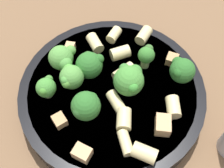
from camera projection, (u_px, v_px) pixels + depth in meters
name	position (u px, v px, depth m)	size (l,w,h in m)	color
ground_plane	(112.00, 100.00, 0.40)	(2.00, 2.00, 0.00)	brown
pasta_bowl	(112.00, 93.00, 0.38)	(0.25, 0.25, 0.03)	black
broccoli_floret_0	(46.00, 88.00, 0.35)	(0.03, 0.03, 0.03)	#9EC175
broccoli_floret_1	(83.00, 104.00, 0.33)	(0.04, 0.04, 0.04)	#84AD60
broccoli_floret_2	(91.00, 63.00, 0.37)	(0.04, 0.04, 0.04)	#93B766
broccoli_floret_3	(146.00, 55.00, 0.37)	(0.02, 0.02, 0.03)	#93B766
broccoli_floret_4	(182.00, 70.00, 0.36)	(0.03, 0.03, 0.04)	#9EC175
broccoli_floret_5	(129.00, 80.00, 0.35)	(0.04, 0.04, 0.04)	#84AD60
broccoli_floret_6	(71.00, 77.00, 0.35)	(0.03, 0.03, 0.04)	#84AD60
broccoli_floret_7	(62.00, 58.00, 0.37)	(0.04, 0.04, 0.04)	#84AD60
rigatoni_0	(114.00, 35.00, 0.41)	(0.01, 0.01, 0.02)	beige
rigatoni_1	(120.00, 53.00, 0.39)	(0.02, 0.02, 0.03)	beige
rigatoni_2	(144.00, 153.00, 0.31)	(0.02, 0.02, 0.03)	beige
rigatoni_3	(116.00, 102.00, 0.35)	(0.01, 0.01, 0.03)	beige
rigatoni_4	(126.00, 143.00, 0.32)	(0.01, 0.01, 0.03)	beige
rigatoni_5	(95.00, 43.00, 0.40)	(0.02, 0.02, 0.03)	beige
rigatoni_6	(122.00, 71.00, 0.37)	(0.02, 0.02, 0.03)	beige
rigatoni_7	(144.00, 35.00, 0.41)	(0.02, 0.02, 0.03)	beige
rigatoni_8	(173.00, 107.00, 0.35)	(0.02, 0.02, 0.03)	beige
rigatoni_9	(124.00, 119.00, 0.34)	(0.02, 0.02, 0.03)	beige
chicken_chunk_0	(82.00, 153.00, 0.31)	(0.02, 0.02, 0.01)	tan
chicken_chunk_1	(70.00, 48.00, 0.40)	(0.02, 0.01, 0.01)	tan
chicken_chunk_2	(172.00, 59.00, 0.39)	(0.02, 0.02, 0.01)	tan
chicken_chunk_3	(60.00, 121.00, 0.34)	(0.02, 0.01, 0.01)	tan
chicken_chunk_4	(163.00, 125.00, 0.33)	(0.02, 0.02, 0.02)	tan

